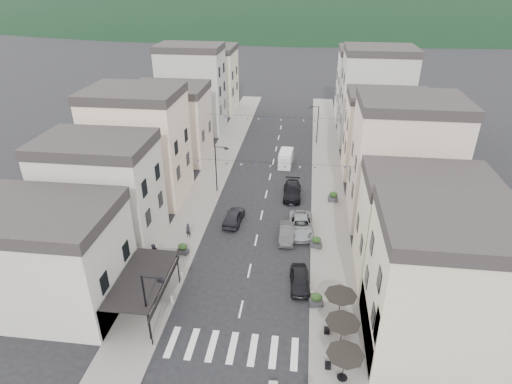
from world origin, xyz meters
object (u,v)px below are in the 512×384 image
at_px(pedestrian_b, 154,253).
at_px(delivery_van, 286,158).
at_px(parked_car_b, 287,233).
at_px(parked_car_c, 301,225).
at_px(parked_car_d, 292,191).
at_px(parked_car_a, 300,280).
at_px(parked_car_e, 234,217).
at_px(pedestrian_a, 188,231).

bearing_deg(pedestrian_b, delivery_van, 109.38).
relative_size(parked_car_b, parked_car_c, 0.76).
bearing_deg(parked_car_d, parked_car_c, -82.08).
xyz_separation_m(parked_car_c, parked_car_d, (-1.27, 7.64, -0.02)).
xyz_separation_m(parked_car_a, delivery_van, (-2.80, 25.85, 0.32)).
bearing_deg(pedestrian_b, parked_car_a, 36.00).
bearing_deg(parked_car_a, parked_car_b, 97.41).
bearing_deg(pedestrian_b, parked_car_e, 95.72).
distance_m(parked_car_e, pedestrian_a, 5.37).
xyz_separation_m(parked_car_a, pedestrian_a, (-11.47, 6.15, 0.20)).
relative_size(parked_car_a, pedestrian_b, 2.16).
height_order(parked_car_d, pedestrian_a, pedestrian_a).
xyz_separation_m(parked_car_a, parked_car_d, (-1.45, 16.45, 0.04)).
height_order(parked_car_d, pedestrian_b, pedestrian_b).
height_order(parked_car_a, parked_car_e, parked_car_e).
bearing_deg(parked_car_a, parked_car_c, 86.56).
height_order(parked_car_a, pedestrian_a, pedestrian_a).
bearing_deg(pedestrian_b, parked_car_b, 68.19).
relative_size(parked_car_b, parked_car_e, 0.94).
distance_m(parked_car_b, delivery_van, 18.62).
xyz_separation_m(parked_car_c, delivery_van, (-2.62, 17.04, 0.26)).
height_order(parked_car_b, parked_car_d, parked_car_d).
height_order(parked_car_e, pedestrian_a, pedestrian_a).
distance_m(parked_car_a, parked_car_e, 12.16).
distance_m(delivery_van, pedestrian_b, 26.38).
bearing_deg(parked_car_e, parked_car_c, 177.64).
bearing_deg(parked_car_c, pedestrian_b, -155.47).
height_order(delivery_van, pedestrian_a, delivery_van).
relative_size(delivery_van, pedestrian_b, 2.32).
xyz_separation_m(parked_car_d, pedestrian_b, (-12.05, -14.72, 0.33)).
xyz_separation_m(delivery_van, pedestrian_a, (-8.66, -19.70, -0.12)).
bearing_deg(parked_car_a, pedestrian_b, 168.07).
relative_size(parked_car_b, pedestrian_a, 2.65).
bearing_deg(parked_car_d, pedestrian_a, -135.70).
relative_size(parked_car_c, pedestrian_a, 3.51).
height_order(parked_car_a, parked_car_c, parked_car_c).
bearing_deg(delivery_van, parked_car_a, -81.22).
relative_size(parked_car_e, pedestrian_b, 2.31).
distance_m(parked_car_d, pedestrian_a, 14.37).
height_order(parked_car_c, pedestrian_b, pedestrian_b).
bearing_deg(parked_car_b, pedestrian_b, -155.95).
xyz_separation_m(parked_car_c, pedestrian_b, (-13.32, -7.08, 0.31)).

